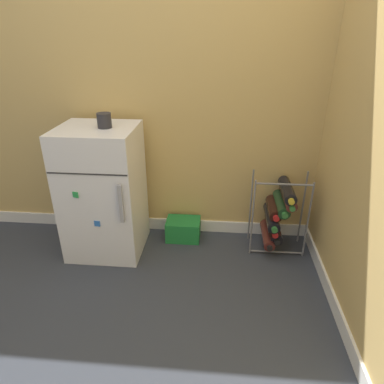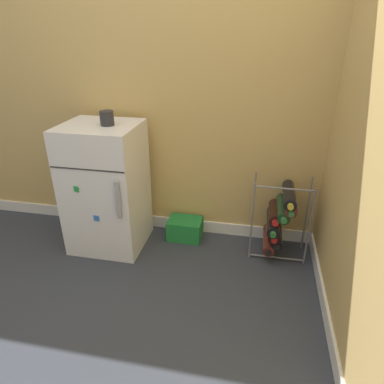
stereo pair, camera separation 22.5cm
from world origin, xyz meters
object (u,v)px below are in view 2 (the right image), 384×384
wine_rack (278,218)px  soda_box (185,229)px  mini_fridge (106,188)px  fridge_top_cup (107,118)px

wine_rack → soda_box: bearing=174.6°
mini_fridge → fridge_top_cup: size_ratio=9.85×
mini_fridge → wine_rack: bearing=4.7°
mini_fridge → wine_rack: mini_fridge is taller
fridge_top_cup → mini_fridge: bearing=178.5°
wine_rack → soda_box: wine_rack is taller
soda_box → fridge_top_cup: fridge_top_cup is taller
soda_box → fridge_top_cup: (-0.45, -0.16, 0.84)m
mini_fridge → fridge_top_cup: 0.48m
wine_rack → soda_box: (-0.65, 0.06, -0.20)m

